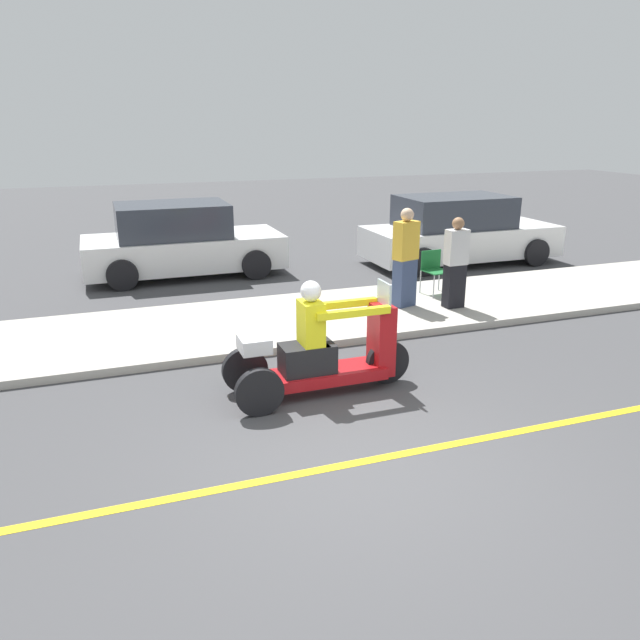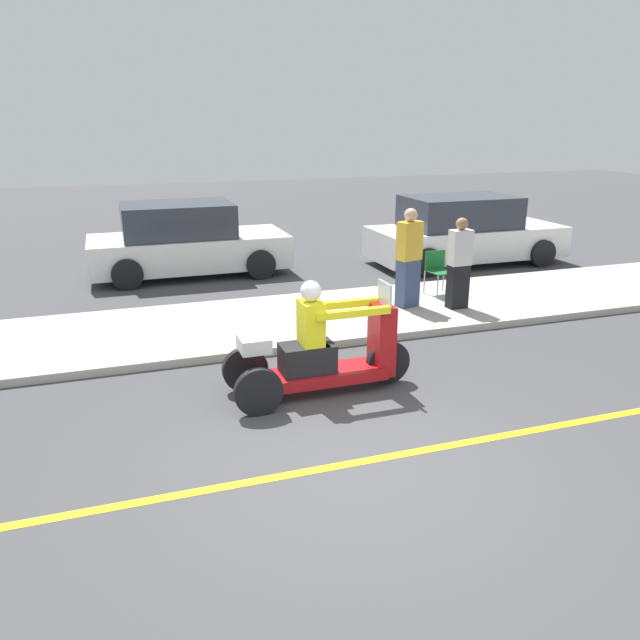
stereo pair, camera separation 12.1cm
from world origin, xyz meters
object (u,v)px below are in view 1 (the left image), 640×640
at_px(spectator_end_of_line, 405,260).
at_px(spectator_mid_group, 455,265).
at_px(motorcycle_trike, 321,354).
at_px(folding_chair_curbside, 434,267).
at_px(parked_car_lot_left, 458,232).
at_px(parked_car_lot_far, 181,242).

relative_size(spectator_end_of_line, spectator_mid_group, 1.09).
bearing_deg(motorcycle_trike, spectator_mid_group, 35.39).
height_order(spectator_end_of_line, folding_chair_curbside, spectator_end_of_line).
bearing_deg(spectator_mid_group, motorcycle_trike, -144.61).
bearing_deg(motorcycle_trike, spectator_end_of_line, 47.03).
bearing_deg(parked_car_lot_left, motorcycle_trike, -133.43).
relative_size(folding_chair_curbside, parked_car_lot_far, 0.19).
relative_size(parked_car_lot_far, parked_car_lot_left, 0.93).
xyz_separation_m(folding_chair_curbside, parked_car_lot_far, (-4.30, 3.64, 0.12)).
height_order(spectator_mid_group, parked_car_lot_left, spectator_mid_group).
xyz_separation_m(motorcycle_trike, parked_car_lot_far, (-0.78, 7.00, 0.22)).
height_order(spectator_end_of_line, parked_car_lot_left, spectator_end_of_line).
relative_size(folding_chair_curbside, parked_car_lot_left, 0.18).
height_order(folding_chair_curbside, parked_car_lot_far, parked_car_lot_far).
bearing_deg(spectator_end_of_line, motorcycle_trike, -132.97).
distance_m(motorcycle_trike, spectator_end_of_line, 3.83).
distance_m(spectator_mid_group, parked_car_lot_far, 6.21).
relative_size(spectator_mid_group, parked_car_lot_left, 0.35).
height_order(folding_chair_curbside, parked_car_lot_left, parked_car_lot_left).
relative_size(spectator_mid_group, parked_car_lot_far, 0.37).
xyz_separation_m(spectator_mid_group, parked_car_lot_far, (-4.17, 4.60, -0.15)).
xyz_separation_m(spectator_end_of_line, folding_chair_curbside, (0.93, 0.58, -0.34)).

